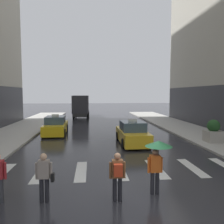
{
  "coord_description": "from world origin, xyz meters",
  "views": [
    {
      "loc": [
        -1.32,
        -7.37,
        3.59
      ],
      "look_at": [
        0.12,
        8.0,
        2.35
      ],
      "focal_mm": 36.2,
      "sensor_mm": 36.0,
      "label": 1
    }
  ],
  "objects_px": {
    "box_truck": "(81,106)",
    "pedestrian_with_umbrella": "(157,153)",
    "taxi_lead": "(132,134)",
    "taxi_second": "(56,126)",
    "pedestrian_with_handbag": "(44,175)",
    "planter_near_corner": "(213,132)",
    "pedestrian_with_backpack": "(117,173)"
  },
  "relations": [
    {
      "from": "pedestrian_with_handbag",
      "to": "planter_near_corner",
      "type": "relative_size",
      "value": 1.03
    },
    {
      "from": "taxi_second",
      "to": "planter_near_corner",
      "type": "relative_size",
      "value": 2.86
    },
    {
      "from": "taxi_lead",
      "to": "pedestrian_with_backpack",
      "type": "relative_size",
      "value": 2.77
    },
    {
      "from": "taxi_second",
      "to": "planter_near_corner",
      "type": "xyz_separation_m",
      "value": [
        11.9,
        -4.93,
        0.15
      ]
    },
    {
      "from": "taxi_second",
      "to": "pedestrian_with_handbag",
      "type": "bearing_deg",
      "value": -82.93
    },
    {
      "from": "pedestrian_with_umbrella",
      "to": "planter_near_corner",
      "type": "bearing_deg",
      "value": 49.91
    },
    {
      "from": "box_truck",
      "to": "pedestrian_with_umbrella",
      "type": "xyz_separation_m",
      "value": [
        3.79,
        -26.4,
        -0.34
      ]
    },
    {
      "from": "box_truck",
      "to": "pedestrian_with_handbag",
      "type": "xyz_separation_m",
      "value": [
        -0.09,
        -26.64,
        -0.92
      ]
    },
    {
      "from": "pedestrian_with_backpack",
      "to": "pedestrian_with_handbag",
      "type": "height_order",
      "value": "same"
    },
    {
      "from": "taxi_lead",
      "to": "box_truck",
      "type": "distance_m",
      "value": 18.77
    },
    {
      "from": "pedestrian_with_umbrella",
      "to": "pedestrian_with_backpack",
      "type": "bearing_deg",
      "value": -163.2
    },
    {
      "from": "taxi_lead",
      "to": "pedestrian_with_umbrella",
      "type": "xyz_separation_m",
      "value": [
        -0.63,
        -8.2,
        0.79
      ]
    },
    {
      "from": "taxi_second",
      "to": "pedestrian_with_backpack",
      "type": "distance_m",
      "value": 13.62
    },
    {
      "from": "pedestrian_with_backpack",
      "to": "pedestrian_with_handbag",
      "type": "bearing_deg",
      "value": 175.17
    },
    {
      "from": "pedestrian_with_backpack",
      "to": "planter_near_corner",
      "type": "xyz_separation_m",
      "value": [
        7.91,
        8.09,
        -0.1
      ]
    },
    {
      "from": "pedestrian_with_backpack",
      "to": "pedestrian_with_handbag",
      "type": "distance_m",
      "value": 2.41
    },
    {
      "from": "taxi_lead",
      "to": "pedestrian_with_backpack",
      "type": "height_order",
      "value": "taxi_lead"
    },
    {
      "from": "taxi_lead",
      "to": "box_truck",
      "type": "height_order",
      "value": "box_truck"
    },
    {
      "from": "taxi_lead",
      "to": "pedestrian_with_backpack",
      "type": "xyz_separation_m",
      "value": [
        -2.1,
        -8.64,
        0.25
      ]
    },
    {
      "from": "pedestrian_with_handbag",
      "to": "taxi_lead",
      "type": "bearing_deg",
      "value": 61.89
    },
    {
      "from": "box_truck",
      "to": "pedestrian_with_handbag",
      "type": "relative_size",
      "value": 4.58
    },
    {
      "from": "taxi_second",
      "to": "pedestrian_with_umbrella",
      "type": "xyz_separation_m",
      "value": [
        5.47,
        -12.57,
        0.79
      ]
    },
    {
      "from": "pedestrian_with_umbrella",
      "to": "pedestrian_with_handbag",
      "type": "distance_m",
      "value": 3.93
    },
    {
      "from": "taxi_second",
      "to": "pedestrian_with_backpack",
      "type": "bearing_deg",
      "value": -72.95
    },
    {
      "from": "taxi_second",
      "to": "pedestrian_with_umbrella",
      "type": "bearing_deg",
      "value": -66.49
    },
    {
      "from": "pedestrian_with_umbrella",
      "to": "pedestrian_with_backpack",
      "type": "distance_m",
      "value": 1.64
    },
    {
      "from": "taxi_second",
      "to": "pedestrian_with_handbag",
      "type": "relative_size",
      "value": 2.78
    },
    {
      "from": "taxi_second",
      "to": "pedestrian_with_handbag",
      "type": "xyz_separation_m",
      "value": [
        1.59,
        -12.82,
        0.21
      ]
    },
    {
      "from": "pedestrian_with_umbrella",
      "to": "pedestrian_with_handbag",
      "type": "relative_size",
      "value": 1.18
    },
    {
      "from": "pedestrian_with_backpack",
      "to": "planter_near_corner",
      "type": "distance_m",
      "value": 11.31
    },
    {
      "from": "box_truck",
      "to": "pedestrian_with_backpack",
      "type": "relative_size",
      "value": 4.58
    },
    {
      "from": "taxi_second",
      "to": "pedestrian_with_handbag",
      "type": "height_order",
      "value": "taxi_second"
    }
  ]
}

